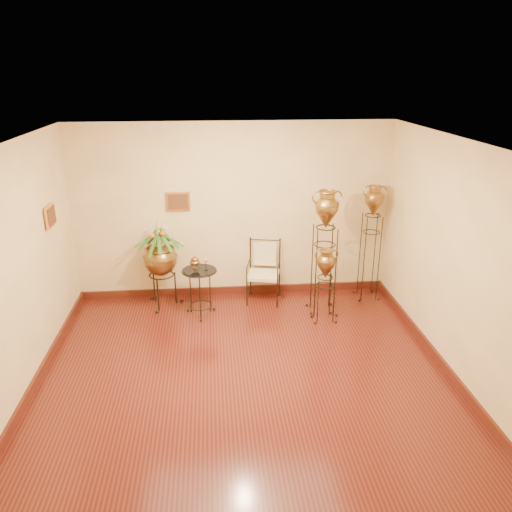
{
  "coord_description": "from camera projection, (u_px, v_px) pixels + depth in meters",
  "views": [
    {
      "loc": [
        -0.34,
        -5.1,
        3.53
      ],
      "look_at": [
        0.25,
        1.3,
        1.1
      ],
      "focal_mm": 35.0,
      "sensor_mm": 36.0,
      "label": 1
    }
  ],
  "objects": [
    {
      "name": "amphora_short",
      "position": [
        325.0,
        284.0,
        7.3
      ],
      "size": [
        0.39,
        0.39,
        1.12
      ],
      "rotation": [
        0.0,
        0.0,
        0.14
      ],
      "color": "black",
      "rests_on": "ground"
    },
    {
      "name": "armchair",
      "position": [
        264.0,
        273.0,
        7.9
      ],
      "size": [
        0.65,
        0.62,
        0.98
      ],
      "rotation": [
        0.0,
        0.0,
        -0.21
      ],
      "color": "black",
      "rests_on": "ground"
    },
    {
      "name": "amphora_tall",
      "position": [
        371.0,
        242.0,
        7.88
      ],
      "size": [
        0.46,
        0.46,
        1.88
      ],
      "rotation": [
        0.0,
        0.0,
        0.31
      ],
      "color": "black",
      "rests_on": "ground"
    },
    {
      "name": "planter_urn",
      "position": [
        160.0,
        256.0,
        7.64
      ],
      "size": [
        1.04,
        1.04,
        1.5
      ],
      "rotation": [
        0.0,
        0.0,
        0.38
      ],
      "color": "black",
      "rests_on": "ground"
    },
    {
      "name": "room_shell",
      "position": [
        243.0,
        244.0,
        5.42
      ],
      "size": [
        5.02,
        5.02,
        2.81
      ],
      "color": "#FFD8A4",
      "rests_on": "ground"
    },
    {
      "name": "ground",
      "position": [
        245.0,
        379.0,
        6.03
      ],
      "size": [
        5.0,
        5.0,
        0.0
      ],
      "primitive_type": "plane",
      "color": "#571A14",
      "rests_on": "ground"
    },
    {
      "name": "side_table",
      "position": [
        200.0,
        291.0,
        7.49
      ],
      "size": [
        0.65,
        0.65,
        0.93
      ],
      "rotation": [
        0.0,
        0.0,
        0.37
      ],
      "color": "black",
      "rests_on": "ground"
    },
    {
      "name": "amphora_mid",
      "position": [
        324.0,
        252.0,
        7.38
      ],
      "size": [
        0.53,
        0.53,
        1.93
      ],
      "rotation": [
        0.0,
        0.0,
        0.26
      ],
      "color": "black",
      "rests_on": "ground"
    }
  ]
}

